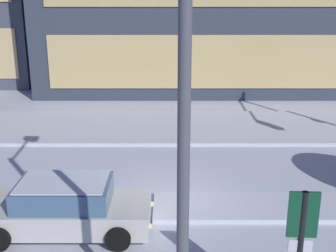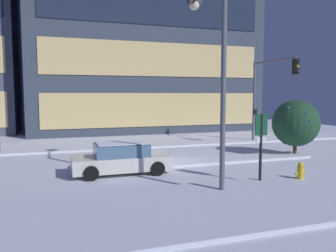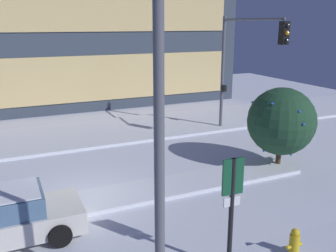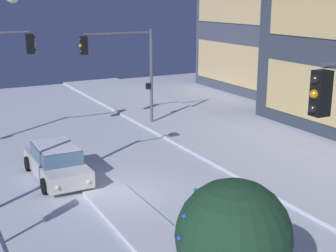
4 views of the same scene
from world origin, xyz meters
TOP-DOWN VIEW (x-y plane):
  - ground at (0.00, 0.00)m, footprint 52.00×52.00m
  - curb_strip_far at (0.00, 7.62)m, footprint 52.00×5.20m
  - median_strip at (3.97, -0.55)m, footprint 9.00×1.80m
  - car_near at (-2.87, -1.82)m, footprint 4.70×2.07m
  - traffic_light_corner_far_left at (-9.21, 4.07)m, footprint 0.32×4.51m
  - decorated_tree_median at (8.14, -0.44)m, footprint 2.84×2.88m

SIDE VIEW (x-z plane):
  - ground at x=0.00m, z-range 0.00..0.00m
  - curb_strip_far at x=0.00m, z-range 0.00..0.14m
  - median_strip at x=3.97m, z-range 0.00..0.14m
  - car_near at x=-2.87m, z-range -0.04..1.46m
  - decorated_tree_median at x=8.14m, z-range 0.29..3.72m
  - traffic_light_corner_far_left at x=-9.21m, z-range 1.10..6.91m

